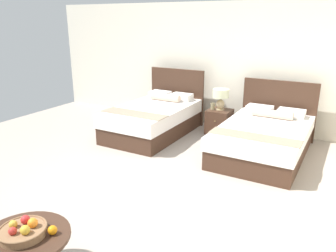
{
  "coord_description": "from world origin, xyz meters",
  "views": [
    {
      "loc": [
        2.35,
        -3.56,
        2.27
      ],
      "look_at": [
        0.01,
        0.58,
        0.74
      ],
      "focal_mm": 35.59,
      "sensor_mm": 36.0,
      "label": 1
    }
  ],
  "objects_px": {
    "bed_near_window": "(154,118)",
    "coffee_table": "(25,247)",
    "bed_near_corner": "(264,138)",
    "vase": "(213,106)",
    "nightstand": "(219,122)",
    "loose_orange": "(52,230)",
    "fruit_bowl": "(23,230)",
    "table_lamp": "(221,96)"
  },
  "relations": [
    {
      "from": "bed_near_window",
      "to": "fruit_bowl",
      "type": "relative_size",
      "value": 5.17
    },
    {
      "from": "bed_near_window",
      "to": "bed_near_corner",
      "type": "distance_m",
      "value": 2.25
    },
    {
      "from": "bed_near_window",
      "to": "bed_near_corner",
      "type": "xyz_separation_m",
      "value": [
        2.25,
        0.01,
        -0.03
      ]
    },
    {
      "from": "nightstand",
      "to": "bed_near_window",
      "type": "bearing_deg",
      "value": -149.79
    },
    {
      "from": "nightstand",
      "to": "loose_orange",
      "type": "height_order",
      "value": "loose_orange"
    },
    {
      "from": "table_lamp",
      "to": "loose_orange",
      "type": "relative_size",
      "value": 5.21
    },
    {
      "from": "bed_near_window",
      "to": "coffee_table",
      "type": "relative_size",
      "value": 2.65
    },
    {
      "from": "nightstand",
      "to": "vase",
      "type": "height_order",
      "value": "vase"
    },
    {
      "from": "table_lamp",
      "to": "bed_near_corner",
      "type": "bearing_deg",
      "value": -32.21
    },
    {
      "from": "fruit_bowl",
      "to": "loose_orange",
      "type": "distance_m",
      "value": 0.25
    },
    {
      "from": "bed_near_corner",
      "to": "loose_orange",
      "type": "distance_m",
      "value": 4.0
    },
    {
      "from": "bed_near_window",
      "to": "coffee_table",
      "type": "bearing_deg",
      "value": -74.16
    },
    {
      "from": "bed_near_window",
      "to": "vase",
      "type": "relative_size",
      "value": 15.37
    },
    {
      "from": "bed_near_corner",
      "to": "fruit_bowl",
      "type": "xyz_separation_m",
      "value": [
        -1.11,
        -4.04,
        0.21
      ]
    },
    {
      "from": "fruit_bowl",
      "to": "loose_orange",
      "type": "bearing_deg",
      "value": 34.32
    },
    {
      "from": "bed_near_window",
      "to": "table_lamp",
      "type": "height_order",
      "value": "bed_near_window"
    },
    {
      "from": "vase",
      "to": "loose_orange",
      "type": "bearing_deg",
      "value": -85.77
    },
    {
      "from": "bed_near_window",
      "to": "fruit_bowl",
      "type": "xyz_separation_m",
      "value": [
        1.14,
        -4.03,
        0.18
      ]
    },
    {
      "from": "bed_near_corner",
      "to": "vase",
      "type": "height_order",
      "value": "bed_near_corner"
    },
    {
      "from": "nightstand",
      "to": "table_lamp",
      "type": "distance_m",
      "value": 0.54
    },
    {
      "from": "vase",
      "to": "loose_orange",
      "type": "height_order",
      "value": "vase"
    },
    {
      "from": "nightstand",
      "to": "coffee_table",
      "type": "height_order",
      "value": "nightstand"
    },
    {
      "from": "loose_orange",
      "to": "nightstand",
      "type": "bearing_deg",
      "value": 92.43
    },
    {
      "from": "vase",
      "to": "fruit_bowl",
      "type": "height_order",
      "value": "vase"
    },
    {
      "from": "table_lamp",
      "to": "coffee_table",
      "type": "bearing_deg",
      "value": -90.1
    },
    {
      "from": "nightstand",
      "to": "loose_orange",
      "type": "bearing_deg",
      "value": -87.57
    },
    {
      "from": "table_lamp",
      "to": "fruit_bowl",
      "type": "height_order",
      "value": "table_lamp"
    },
    {
      "from": "bed_near_corner",
      "to": "coffee_table",
      "type": "bearing_deg",
      "value": -105.21
    },
    {
      "from": "vase",
      "to": "bed_near_window",
      "type": "bearing_deg",
      "value": -148.06
    },
    {
      "from": "bed_near_corner",
      "to": "table_lamp",
      "type": "xyz_separation_m",
      "value": [
        -1.09,
        0.69,
        0.49
      ]
    },
    {
      "from": "bed_near_window",
      "to": "table_lamp",
      "type": "xyz_separation_m",
      "value": [
        1.16,
        0.69,
        0.45
      ]
    },
    {
      "from": "coffee_table",
      "to": "fruit_bowl",
      "type": "xyz_separation_m",
      "value": [
        -0.01,
        0.01,
        0.16
      ]
    },
    {
      "from": "nightstand",
      "to": "table_lamp",
      "type": "height_order",
      "value": "table_lamp"
    },
    {
      "from": "bed_near_corner",
      "to": "nightstand",
      "type": "bearing_deg",
      "value": 148.55
    },
    {
      "from": "bed_near_corner",
      "to": "nightstand",
      "type": "distance_m",
      "value": 1.28
    },
    {
      "from": "coffee_table",
      "to": "fruit_bowl",
      "type": "bearing_deg",
      "value": 116.79
    },
    {
      "from": "fruit_bowl",
      "to": "table_lamp",
      "type": "bearing_deg",
      "value": 89.83
    },
    {
      "from": "bed_near_corner",
      "to": "coffee_table",
      "type": "xyz_separation_m",
      "value": [
        -1.1,
        -4.05,
        0.05
      ]
    },
    {
      "from": "bed_near_corner",
      "to": "coffee_table",
      "type": "height_order",
      "value": "bed_near_corner"
    },
    {
      "from": "fruit_bowl",
      "to": "loose_orange",
      "type": "relative_size",
      "value": 5.03
    },
    {
      "from": "table_lamp",
      "to": "nightstand",
      "type": "bearing_deg",
      "value": -90.0
    },
    {
      "from": "fruit_bowl",
      "to": "vase",
      "type": "bearing_deg",
      "value": 91.55
    }
  ]
}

